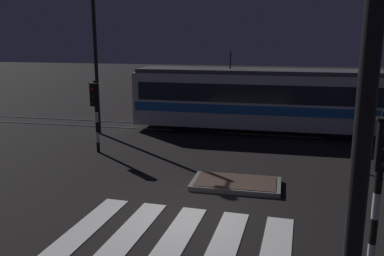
{
  "coord_description": "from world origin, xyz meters",
  "views": [
    {
      "loc": [
        2.45,
        -10.5,
        4.89
      ],
      "look_at": [
        -0.95,
        4.73,
        1.4
      ],
      "focal_mm": 38.49,
      "sensor_mm": 36.0,
      "label": 1
    }
  ],
  "objects_px": {
    "traffic_light_corner_near_right": "(380,178)",
    "street_lamp_trackside_right": "(372,48)",
    "traffic_light_corner_far_left": "(95,106)",
    "street_lamp_near_kerb": "(379,27)",
    "street_lamp_trackside_left": "(93,45)",
    "tram": "(271,99)",
    "traffic_light_corner_far_right": "(366,113)"
  },
  "relations": [
    {
      "from": "traffic_light_corner_near_right",
      "to": "street_lamp_trackside_right",
      "type": "xyz_separation_m",
      "value": [
        1.92,
        11.96,
        2.0
      ]
    },
    {
      "from": "traffic_light_corner_far_left",
      "to": "street_lamp_near_kerb",
      "type": "relative_size",
      "value": 0.39
    },
    {
      "from": "street_lamp_trackside_left",
      "to": "tram",
      "type": "xyz_separation_m",
      "value": [
        8.52,
        2.41,
        -2.74
      ]
    },
    {
      "from": "traffic_light_corner_near_right",
      "to": "street_lamp_near_kerb",
      "type": "bearing_deg",
      "value": -104.89
    },
    {
      "from": "traffic_light_corner_far_left",
      "to": "street_lamp_trackside_left",
      "type": "relative_size",
      "value": 0.44
    },
    {
      "from": "traffic_light_corner_far_right",
      "to": "street_lamp_trackside_right",
      "type": "relative_size",
      "value": 0.5
    },
    {
      "from": "street_lamp_trackside_left",
      "to": "street_lamp_trackside_right",
      "type": "bearing_deg",
      "value": 3.61
    },
    {
      "from": "traffic_light_corner_near_right",
      "to": "tram",
      "type": "relative_size",
      "value": 0.25
    },
    {
      "from": "street_lamp_near_kerb",
      "to": "street_lamp_trackside_right",
      "type": "distance_m",
      "value": 16.23
    },
    {
      "from": "traffic_light_corner_far_right",
      "to": "street_lamp_near_kerb",
      "type": "height_order",
      "value": "street_lamp_near_kerb"
    },
    {
      "from": "traffic_light_corner_near_right",
      "to": "traffic_light_corner_far_left",
      "type": "xyz_separation_m",
      "value": [
        -9.46,
        8.05,
        -0.33
      ]
    },
    {
      "from": "street_lamp_trackside_left",
      "to": "street_lamp_trackside_right",
      "type": "height_order",
      "value": "street_lamp_trackside_left"
    },
    {
      "from": "traffic_light_corner_far_right",
      "to": "traffic_light_corner_far_left",
      "type": "height_order",
      "value": "traffic_light_corner_far_right"
    },
    {
      "from": "traffic_light_corner_near_right",
      "to": "street_lamp_near_kerb",
      "type": "relative_size",
      "value": 0.45
    },
    {
      "from": "street_lamp_trackside_left",
      "to": "traffic_light_corner_near_right",
      "type": "bearing_deg",
      "value": -45.57
    },
    {
      "from": "traffic_light_corner_near_right",
      "to": "tram",
      "type": "distance_m",
      "value": 13.79
    },
    {
      "from": "traffic_light_corner_near_right",
      "to": "traffic_light_corner_far_left",
      "type": "bearing_deg",
      "value": 139.6
    },
    {
      "from": "traffic_light_corner_far_right",
      "to": "tram",
      "type": "bearing_deg",
      "value": 120.67
    },
    {
      "from": "traffic_light_corner_near_right",
      "to": "street_lamp_trackside_right",
      "type": "distance_m",
      "value": 12.28
    },
    {
      "from": "traffic_light_corner_far_right",
      "to": "street_lamp_trackside_right",
      "type": "xyz_separation_m",
      "value": [
        0.82,
        4.33,
        2.13
      ]
    },
    {
      "from": "tram",
      "to": "traffic_light_corner_far_left",
      "type": "bearing_deg",
      "value": -141.97
    },
    {
      "from": "street_lamp_trackside_left",
      "to": "tram",
      "type": "height_order",
      "value": "street_lamp_trackside_left"
    },
    {
      "from": "traffic_light_corner_far_left",
      "to": "tram",
      "type": "relative_size",
      "value": 0.22
    },
    {
      "from": "street_lamp_near_kerb",
      "to": "traffic_light_corner_near_right",
      "type": "bearing_deg",
      "value": 75.11
    },
    {
      "from": "traffic_light_corner_far_left",
      "to": "tram",
      "type": "bearing_deg",
      "value": 38.03
    },
    {
      "from": "street_lamp_near_kerb",
      "to": "traffic_light_corner_far_left",
      "type": "bearing_deg",
      "value": 124.95
    },
    {
      "from": "traffic_light_corner_far_left",
      "to": "traffic_light_corner_near_right",
      "type": "bearing_deg",
      "value": -40.4
    },
    {
      "from": "street_lamp_near_kerb",
      "to": "street_lamp_trackside_left",
      "type": "xyz_separation_m",
      "value": [
        -9.88,
        15.13,
        -0.48
      ]
    },
    {
      "from": "street_lamp_trackside_right",
      "to": "tram",
      "type": "xyz_separation_m",
      "value": [
        -4.33,
        1.6,
        -2.63
      ]
    },
    {
      "from": "traffic_light_corner_far_left",
      "to": "street_lamp_trackside_left",
      "type": "xyz_separation_m",
      "value": [
        -1.47,
        3.1,
        2.44
      ]
    },
    {
      "from": "street_lamp_near_kerb",
      "to": "street_lamp_trackside_left",
      "type": "height_order",
      "value": "street_lamp_near_kerb"
    },
    {
      "from": "traffic_light_corner_far_right",
      "to": "traffic_light_corner_near_right",
      "type": "bearing_deg",
      "value": -98.24
    }
  ]
}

